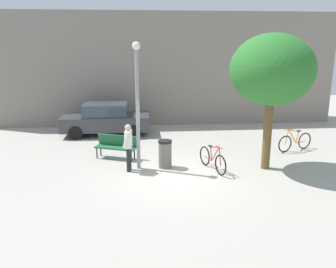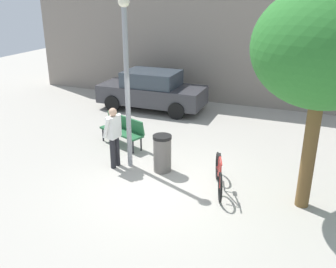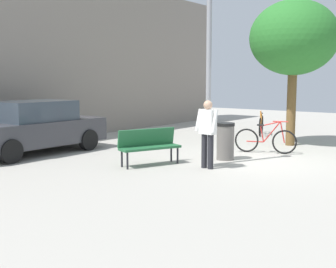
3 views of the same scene
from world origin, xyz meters
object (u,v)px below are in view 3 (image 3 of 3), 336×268
at_px(lamppost, 209,62).
at_px(bicycle_orange, 261,125).
at_px(parked_car_charcoal, 35,127).
at_px(park_bench, 149,144).
at_px(trash_bin, 225,141).
at_px(plaza_tree, 294,38).
at_px(bicycle_red, 266,140).
at_px(person_by_lamppost, 208,129).

xyz_separation_m(lamppost, bicycle_orange, (6.50, 1.60, -2.21)).
bearing_deg(bicycle_orange, parked_car_charcoal, 157.23).
relative_size(lamppost, parked_car_charcoal, 1.05).
bearing_deg(park_bench, trash_bin, -33.55).
bearing_deg(plaza_tree, bicycle_orange, 44.93).
height_order(park_bench, plaza_tree, plaza_tree).
height_order(bicycle_red, bicycle_orange, same).
relative_size(plaza_tree, bicycle_orange, 2.76).
relative_size(person_by_lamppost, plaza_tree, 0.36).
bearing_deg(trash_bin, park_bench, 146.45).
bearing_deg(parked_car_charcoal, lamppost, -72.55).
xyz_separation_m(bicycle_red, parked_car_charcoal, (-4.16, 5.38, 0.39)).
height_order(lamppost, parked_car_charcoal, lamppost).
bearing_deg(parked_car_charcoal, bicycle_red, -52.28).
relative_size(person_by_lamppost, parked_car_charcoal, 0.40).
xyz_separation_m(lamppost, bicycle_red, (2.59, -0.39, -2.21)).
distance_m(person_by_lamppost, bicycle_red, 3.00).
xyz_separation_m(person_by_lamppost, park_bench, (-0.51, 1.44, -0.42)).
bearing_deg(person_by_lamppost, park_bench, 109.69).
distance_m(lamppost, bicycle_orange, 7.05).
distance_m(bicycle_orange, parked_car_charcoal, 8.76).
height_order(bicycle_red, parked_car_charcoal, parked_car_charcoal).
relative_size(lamppost, trash_bin, 4.38).
distance_m(parked_car_charcoal, trash_bin, 5.56).
height_order(park_bench, bicycle_orange, bicycle_orange).
bearing_deg(trash_bin, bicycle_orange, 15.75).
relative_size(bicycle_red, trash_bin, 1.73).
bearing_deg(parked_car_charcoal, park_bench, -79.35).
distance_m(person_by_lamppost, parked_car_charcoal, 5.33).
bearing_deg(park_bench, person_by_lamppost, -70.31).
xyz_separation_m(bicycle_orange, trash_bin, (-5.56, -1.57, 0.12)).
bearing_deg(trash_bin, bicycle_red, -14.38).
bearing_deg(person_by_lamppost, bicycle_orange, 14.75).
height_order(park_bench, parked_car_charcoal, parked_car_charcoal).
xyz_separation_m(lamppost, park_bench, (-0.86, 1.23, -2.05)).
xyz_separation_m(park_bench, bicycle_red, (3.45, -1.62, -0.16)).
distance_m(person_by_lamppost, park_bench, 1.58).
bearing_deg(bicycle_red, park_bench, 154.85).
bearing_deg(lamppost, parked_car_charcoal, 107.45).
height_order(person_by_lamppost, bicycle_red, person_by_lamppost).
distance_m(person_by_lamppost, bicycle_orange, 7.11).
bearing_deg(bicycle_red, plaza_tree, 0.18).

